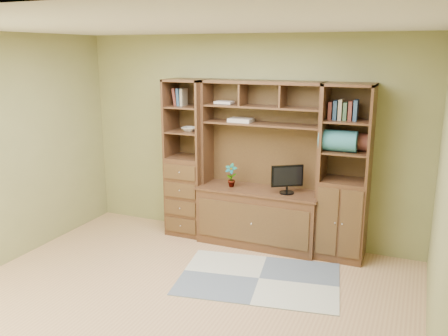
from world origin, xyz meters
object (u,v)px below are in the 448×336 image
at_px(monitor, 287,174).
at_px(left_tower, 188,158).
at_px(center_hutch, 259,166).
at_px(right_tower, 345,174).

bearing_deg(monitor, left_tower, 143.32).
xyz_separation_m(center_hutch, right_tower, (1.02, 0.04, 0.00)).
distance_m(left_tower, monitor, 1.37).
relative_size(center_hutch, left_tower, 1.00).
distance_m(left_tower, right_tower, 2.02).
relative_size(left_tower, monitor, 4.28).
height_order(left_tower, monitor, left_tower).
bearing_deg(center_hutch, left_tower, 177.71).
bearing_deg(center_hutch, monitor, -5.46).
xyz_separation_m(center_hutch, monitor, (0.37, -0.03, -0.06)).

